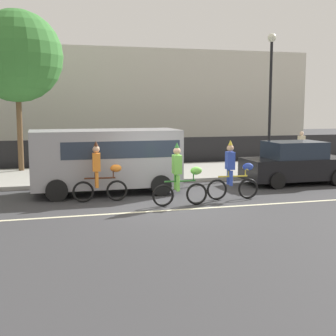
{
  "coord_description": "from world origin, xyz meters",
  "views": [
    {
      "loc": [
        -3.7,
        -13.2,
        3.0
      ],
      "look_at": [
        0.34,
        1.2,
        1.0
      ],
      "focal_mm": 50.0,
      "sensor_mm": 36.0,
      "label": 1
    }
  ],
  "objects_px": {
    "parked_van_grey": "(108,156)",
    "parked_car_black": "(296,164)",
    "parade_cyclist_cobalt": "(233,174)",
    "street_lamp_post": "(271,82)",
    "parade_cyclist_lime": "(181,178)",
    "parade_cyclist_orange": "(100,175)",
    "pedestrian_onlooker": "(301,147)"
  },
  "relations": [
    {
      "from": "parade_cyclist_orange",
      "to": "parked_van_grey",
      "type": "relative_size",
      "value": 0.38
    },
    {
      "from": "parade_cyclist_orange",
      "to": "parade_cyclist_lime",
      "type": "bearing_deg",
      "value": -28.83
    },
    {
      "from": "parked_van_grey",
      "to": "pedestrian_onlooker",
      "type": "distance_m",
      "value": 10.78
    },
    {
      "from": "parade_cyclist_cobalt",
      "to": "parked_van_grey",
      "type": "relative_size",
      "value": 0.38
    },
    {
      "from": "parade_cyclist_orange",
      "to": "parade_cyclist_cobalt",
      "type": "relative_size",
      "value": 1.0
    },
    {
      "from": "parked_van_grey",
      "to": "parade_cyclist_orange",
      "type": "bearing_deg",
      "value": -107.34
    },
    {
      "from": "parade_cyclist_orange",
      "to": "parked_car_black",
      "type": "xyz_separation_m",
      "value": [
        7.7,
        1.4,
        -0.06
      ]
    },
    {
      "from": "parade_cyclist_orange",
      "to": "parade_cyclist_lime",
      "type": "relative_size",
      "value": 1.0
    },
    {
      "from": "parade_cyclist_lime",
      "to": "street_lamp_post",
      "type": "xyz_separation_m",
      "value": [
        5.56,
        5.03,
        3.15
      ]
    },
    {
      "from": "parade_cyclist_orange",
      "to": "parade_cyclist_lime",
      "type": "height_order",
      "value": "same"
    },
    {
      "from": "parade_cyclist_cobalt",
      "to": "street_lamp_post",
      "type": "height_order",
      "value": "street_lamp_post"
    },
    {
      "from": "parked_car_black",
      "to": "street_lamp_post",
      "type": "bearing_deg",
      "value": 87.52
    },
    {
      "from": "parade_cyclist_cobalt",
      "to": "pedestrian_onlooker",
      "type": "distance_m",
      "value": 8.86
    },
    {
      "from": "parked_van_grey",
      "to": "parked_car_black",
      "type": "bearing_deg",
      "value": -0.26
    },
    {
      "from": "parade_cyclist_orange",
      "to": "street_lamp_post",
      "type": "relative_size",
      "value": 0.33
    },
    {
      "from": "street_lamp_post",
      "to": "parked_car_black",
      "type": "bearing_deg",
      "value": -92.48
    },
    {
      "from": "street_lamp_post",
      "to": "pedestrian_onlooker",
      "type": "xyz_separation_m",
      "value": [
        2.63,
        1.68,
        -2.97
      ]
    },
    {
      "from": "parked_car_black",
      "to": "pedestrian_onlooker",
      "type": "height_order",
      "value": "pedestrian_onlooker"
    },
    {
      "from": "parked_car_black",
      "to": "street_lamp_post",
      "type": "distance_m",
      "value": 4.0
    },
    {
      "from": "parade_cyclist_lime",
      "to": "pedestrian_onlooker",
      "type": "bearing_deg",
      "value": 39.33
    },
    {
      "from": "parked_van_grey",
      "to": "pedestrian_onlooker",
      "type": "height_order",
      "value": "parked_van_grey"
    },
    {
      "from": "parade_cyclist_orange",
      "to": "parked_car_black",
      "type": "relative_size",
      "value": 0.47
    },
    {
      "from": "parade_cyclist_orange",
      "to": "pedestrian_onlooker",
      "type": "bearing_deg",
      "value": 27.69
    },
    {
      "from": "parked_van_grey",
      "to": "parked_car_black",
      "type": "height_order",
      "value": "parked_van_grey"
    },
    {
      "from": "parade_cyclist_lime",
      "to": "parked_van_grey",
      "type": "distance_m",
      "value": 3.24
    },
    {
      "from": "parked_van_grey",
      "to": "parked_car_black",
      "type": "distance_m",
      "value": 7.27
    },
    {
      "from": "parked_van_grey",
      "to": "street_lamp_post",
      "type": "xyz_separation_m",
      "value": [
        7.36,
        2.36,
        2.71
      ]
    },
    {
      "from": "street_lamp_post",
      "to": "parked_van_grey",
      "type": "bearing_deg",
      "value": -162.19
    },
    {
      "from": "parked_van_grey",
      "to": "pedestrian_onlooker",
      "type": "bearing_deg",
      "value": 22.04
    },
    {
      "from": "parade_cyclist_orange",
      "to": "parked_van_grey",
      "type": "xyz_separation_m",
      "value": [
        0.45,
        1.43,
        0.44
      ]
    },
    {
      "from": "parked_van_grey",
      "to": "street_lamp_post",
      "type": "height_order",
      "value": "street_lamp_post"
    },
    {
      "from": "parade_cyclist_orange",
      "to": "parade_cyclist_lime",
      "type": "xyz_separation_m",
      "value": [
        2.24,
        -1.24,
        0.0
      ]
    }
  ]
}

